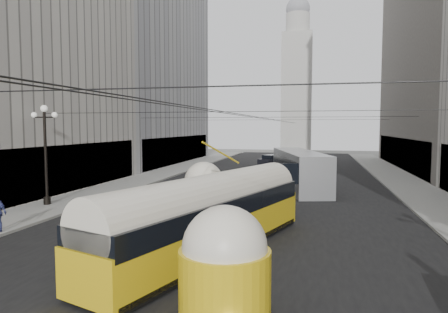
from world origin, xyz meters
The scene contains 13 objects.
road centered at (0.00, 32.50, 0.00)m, with size 20.00×85.00×0.02m, color black.
sidewalk_left centered at (-12.00, 36.00, 0.07)m, with size 4.00×72.00×0.15m, color gray.
sidewalk_right centered at (12.00, 36.00, 0.07)m, with size 4.00×72.00×0.15m, color gray.
rail_left centered at (-0.75, 32.50, 0.00)m, with size 0.12×85.00×0.04m, color gray.
rail_right centered at (0.75, 32.50, 0.00)m, with size 0.12×85.00×0.04m, color gray.
building_left_far centered at (-19.99, 48.00, 14.31)m, with size 12.60×28.60×28.60m.
distant_tower centered at (0.00, 80.00, 14.97)m, with size 6.00×6.00×31.36m.
lamppost_left_mid centered at (-12.60, 18.00, 3.74)m, with size 1.86×0.44×6.37m.
catenary centered at (0.12, 31.49, 5.88)m, with size 25.00×72.00×0.23m.
streetcar centered at (0.12, 11.30, 1.58)m, with size 6.29×14.21×3.24m.
city_bus centered at (2.88, 29.47, 1.70)m, with size 5.48×12.61×3.10m.
sedan_white_far centered at (4.17, 44.48, 0.65)m, with size 2.12×4.63×1.43m.
sedan_dark_far centered at (-1.82, 50.10, 0.60)m, with size 3.31×4.51×1.32m.
Camera 1 is at (4.32, -4.14, 5.17)m, focal length 32.00 mm.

